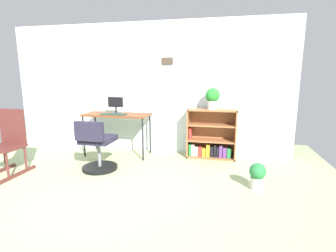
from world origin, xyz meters
TOP-DOWN VIEW (x-y plane):
  - ground_plane at (0.00, 0.00)m, footprint 6.24×6.24m
  - wall_back at (0.00, 2.15)m, footprint 5.20×0.12m
  - desk at (-0.38, 1.73)m, footprint 1.15×0.50m
  - monitor at (-0.41, 1.76)m, footprint 0.27×0.19m
  - keyboard at (-0.39, 1.61)m, footprint 0.43×0.14m
  - office_chair at (-0.36, 0.93)m, footprint 0.52×0.54m
  - rocking_chair at (-1.54, 0.58)m, footprint 0.42×0.64m
  - bookshelf_low at (1.24, 1.95)m, footprint 0.82×0.30m
  - potted_plant_on_shelf at (1.25, 1.90)m, footprint 0.24×0.24m
  - potted_plant_floor at (1.87, 0.77)m, footprint 0.20×0.20m

SIDE VIEW (x-z plane):
  - ground_plane at x=0.00m, z-range 0.00..0.00m
  - potted_plant_floor at x=1.87m, z-range 0.01..0.35m
  - office_chair at x=-0.36m, z-range -0.05..0.72m
  - bookshelf_low at x=1.24m, z-range -0.06..0.78m
  - rocking_chair at x=-1.54m, z-range 0.00..0.92m
  - desk at x=-0.38m, z-range 0.31..1.04m
  - keyboard at x=-0.39m, z-range 0.74..0.76m
  - monitor at x=-0.41m, z-range 0.74..1.03m
  - potted_plant_on_shelf at x=1.25m, z-range 0.86..1.22m
  - wall_back at x=0.00m, z-range 0.00..2.32m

